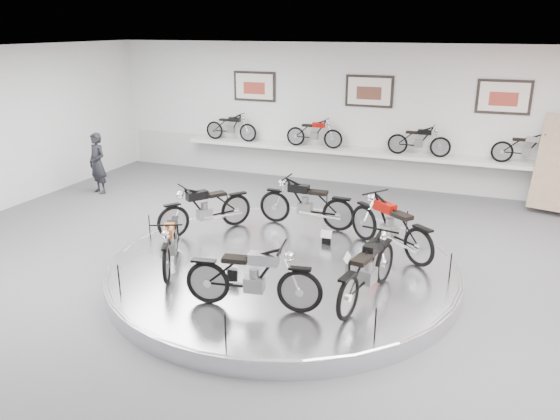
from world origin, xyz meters
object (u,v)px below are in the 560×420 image
at_px(bike_b, 306,203).
at_px(bike_d, 171,242).
at_px(visitor, 97,163).
at_px(shelf, 364,153).
at_px(bike_f, 368,269).
at_px(display_platform, 283,269).
at_px(bike_c, 205,208).
at_px(bike_a, 390,225).
at_px(bike_e, 253,276).

relative_size(bike_b, bike_d, 1.11).
height_order(bike_d, visitor, visitor).
distance_m(shelf, bike_f, 7.50).
bearing_deg(display_platform, visitor, 154.90).
height_order(bike_c, bike_d, bike_c).
bearing_deg(bike_f, bike_c, 76.04).
bearing_deg(bike_b, display_platform, 97.17).
relative_size(bike_c, bike_f, 1.00).
xyz_separation_m(bike_b, visitor, (-6.48, 1.22, 0.01)).
relative_size(bike_b, visitor, 1.08).
height_order(display_platform, bike_b, bike_b).
distance_m(bike_d, bike_f, 3.56).
height_order(bike_a, bike_f, bike_a).
distance_m(display_platform, shelf, 6.46).
bearing_deg(display_platform, bike_d, -152.34).
height_order(bike_d, bike_e, bike_e).
distance_m(bike_a, bike_d, 4.11).
height_order(bike_c, bike_e, bike_e).
distance_m(display_platform, bike_f, 2.09).
height_order(bike_c, bike_f, bike_f).
relative_size(bike_c, visitor, 1.07).
bearing_deg(bike_e, shelf, 81.85).
xyz_separation_m(bike_a, bike_f, (0.03, -2.05, -0.02)).
bearing_deg(bike_d, bike_e, 41.39).
relative_size(bike_f, visitor, 1.07).
bearing_deg(display_platform, bike_f, -26.79).
relative_size(shelf, bike_f, 6.07).
height_order(display_platform, bike_a, bike_a).
distance_m(display_platform, bike_b, 2.05).
bearing_deg(display_platform, bike_a, 33.59).
height_order(shelf, bike_c, bike_c).
bearing_deg(display_platform, bike_e, -83.62).
bearing_deg(bike_b, bike_e, 97.20).
height_order(bike_e, visitor, visitor).
distance_m(display_platform, bike_c, 2.33).
bearing_deg(bike_e, bike_b, 86.79).
xyz_separation_m(bike_b, bike_f, (1.98, -2.81, -0.01)).
xyz_separation_m(bike_f, visitor, (-8.46, 4.03, 0.01)).
distance_m(bike_a, bike_b, 2.10).
height_order(bike_a, visitor, visitor).
relative_size(bike_c, bike_e, 0.99).
xyz_separation_m(bike_b, bike_e, (0.41, -3.72, -0.00)).
bearing_deg(bike_b, visitor, -9.77).
height_order(bike_a, bike_c, bike_a).
distance_m(shelf, bike_c, 5.94).
distance_m(bike_b, visitor, 6.59).
relative_size(display_platform, bike_e, 3.51).
bearing_deg(bike_b, bike_c, 31.08).
xyz_separation_m(bike_d, bike_e, (1.99, -0.86, 0.05)).
height_order(bike_c, visitor, visitor).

